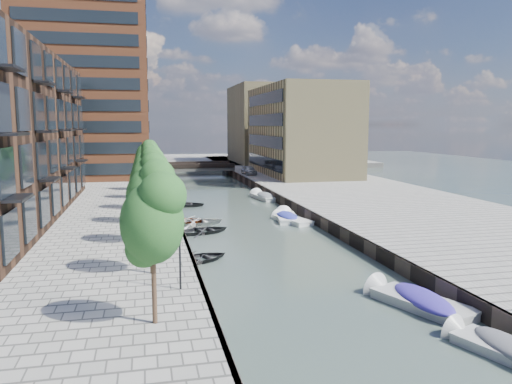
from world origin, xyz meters
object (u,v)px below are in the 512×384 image
object	(u,v)px
motorboat_3	(286,217)
tree_2	(149,179)
tree_5	(147,159)
tree_6	(146,155)
motorboat_1	(500,349)
car	(249,170)
tree_4	(147,163)
sloop_2	(184,223)
bridge	(195,168)
tree_3	(148,170)
tree_0	(152,217)
motorboat_2	(289,220)
sloop_4	(185,206)
tree_1	(150,193)
sloop_1	(204,233)
sloop_3	(196,225)
sloop_0	(199,261)
motorboat_4	(263,197)
motorboat_0	(414,301)

from	to	relation	value
motorboat_3	tree_2	bearing A→B (deg)	-138.78
tree_5	tree_6	world-z (taller)	same
tree_6	motorboat_1	size ratio (longest dim) A/B	1.17
car	motorboat_1	bearing A→B (deg)	-98.19
tree_2	tree_4	xyz separation A→B (m)	(0.00, 14.00, 0.00)
tree_2	motorboat_3	world-z (taller)	tree_2
tree_2	car	world-z (taller)	tree_2
tree_6	sloop_2	distance (m)	17.85
bridge	tree_3	world-z (taller)	tree_3
tree_0	tree_6	world-z (taller)	same
tree_6	motorboat_2	size ratio (longest dim) A/B	1.17
tree_3	motorboat_2	size ratio (longest dim) A/B	1.17
tree_6	sloop_4	distance (m)	9.74
motorboat_3	car	size ratio (longest dim) A/B	1.28
bridge	motorboat_2	size ratio (longest dim) A/B	2.56
tree_1	tree_4	xyz separation A→B (m)	(0.00, 21.00, 0.00)
sloop_4	motorboat_2	size ratio (longest dim) A/B	0.86
bridge	tree_4	distance (m)	41.08
tree_5	sloop_1	xyz separation A→B (m)	(4.41, -14.16, -5.31)
tree_1	tree_6	xyz separation A→B (m)	(0.00, 35.00, 0.00)
sloop_1	tree_6	bearing A→B (deg)	-3.79
sloop_4	motorboat_3	xyz separation A→B (m)	(8.79, -9.70, 0.21)
tree_0	motorboat_1	size ratio (longest dim) A/B	1.17
tree_0	tree_6	xyz separation A→B (m)	(0.00, 42.00, 0.00)
tree_0	tree_1	distance (m)	7.00
tree_0	sloop_2	xyz separation A→B (m)	(3.13, 25.25, -5.31)
motorboat_3	sloop_3	bearing A→B (deg)	-173.75
motorboat_1	motorboat_3	distance (m)	28.72
tree_5	sloop_0	xyz separation A→B (m)	(3.10, -22.66, -5.31)
bridge	tree_1	world-z (taller)	tree_1
bridge	motorboat_2	world-z (taller)	bridge
sloop_4	motorboat_2	world-z (taller)	motorboat_2
tree_4	sloop_3	size ratio (longest dim) A/B	1.20
sloop_3	tree_2	bearing A→B (deg)	148.77
tree_6	motorboat_3	xyz separation A→B (m)	(12.72, -16.85, -5.10)
bridge	tree_1	size ratio (longest dim) A/B	2.18
tree_0	tree_2	size ratio (longest dim) A/B	1.00
sloop_2	tree_2	bearing A→B (deg)	160.24
tree_1	tree_0	bearing A→B (deg)	-90.00
tree_2	motorboat_3	xyz separation A→B (m)	(12.72, 11.15, -5.10)
sloop_3	motorboat_4	xyz separation A→B (m)	(9.63, 14.35, 0.22)
tree_2	sloop_0	bearing A→B (deg)	-28.12
tree_5	sloop_0	bearing A→B (deg)	-82.21
tree_5	tree_1	bearing A→B (deg)	-90.00
sloop_0	sloop_3	distance (m)	11.90
tree_4	tree_6	distance (m)	14.00
sloop_1	tree_0	bearing A→B (deg)	152.51
tree_2	motorboat_2	world-z (taller)	tree_2
motorboat_0	tree_5	bearing A→B (deg)	110.89
tree_4	motorboat_2	xyz separation A→B (m)	(12.71, -3.89, -5.21)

